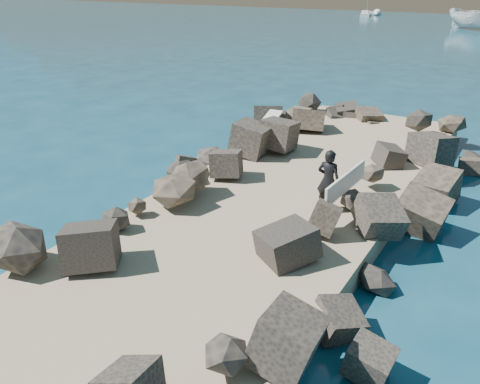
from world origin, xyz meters
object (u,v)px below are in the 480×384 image
Objects in this scene: surfboard_resting at (267,126)px; boat_imported at (470,18)px; surfer_with_board at (331,181)px; sailboat_e at (366,14)px.

boat_imported is at bearing 82.86° from surfboard_resting.
sailboat_e is (-23.73, 74.55, -1.07)m from surfer_with_board.
boat_imported is 59.51m from surfer_with_board.
surfboard_resting is 72.80m from sailboat_e.
sailboat_e reaches higher than surfboard_resting.
surfboard_resting is 6.16m from surfer_with_board.
boat_imported reaches higher than surfer_with_board.
surfboard_resting is 0.30× the size of boat_imported.
surfboard_resting is at bearing -141.30° from boat_imported.
surfboard_resting is 1.05× the size of surfer_with_board.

